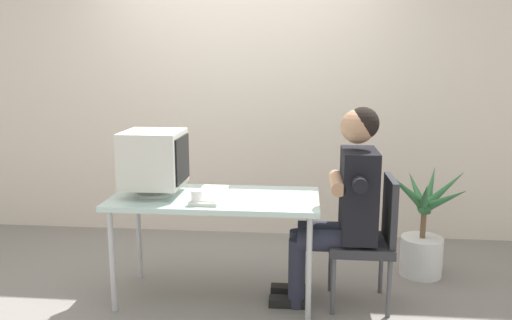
% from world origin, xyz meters
% --- Properties ---
extents(ground_plane, '(12.00, 12.00, 0.00)m').
position_xyz_m(ground_plane, '(0.00, 0.00, 0.00)').
color(ground_plane, gray).
extents(wall_back, '(8.00, 0.10, 3.00)m').
position_xyz_m(wall_back, '(0.30, 1.40, 1.50)').
color(wall_back, beige).
rests_on(wall_back, ground_plane).
extents(desk, '(1.37, 0.65, 0.71)m').
position_xyz_m(desk, '(0.00, 0.00, 0.66)').
color(desk, '#B7B7BC').
rests_on(desk, ground_plane).
extents(crt_monitor, '(0.39, 0.39, 0.43)m').
position_xyz_m(crt_monitor, '(-0.41, -0.00, 0.96)').
color(crt_monitor, silver).
rests_on(crt_monitor, desk).
extents(keyboard, '(0.18, 0.48, 0.03)m').
position_xyz_m(keyboard, '(-0.03, -0.03, 0.73)').
color(keyboard, silver).
rests_on(keyboard, desk).
extents(office_chair, '(0.41, 0.41, 0.87)m').
position_xyz_m(office_chair, '(1.02, -0.01, 0.48)').
color(office_chair, '#4C4C51').
rests_on(office_chair, ground_plane).
extents(person_seated, '(0.68, 0.59, 1.32)m').
position_xyz_m(person_seated, '(0.85, -0.01, 0.72)').
color(person_seated, black).
rests_on(person_seated, ground_plane).
extents(potted_plant, '(0.63, 0.68, 0.83)m').
position_xyz_m(potted_plant, '(1.48, 0.52, 0.35)').
color(potted_plant, silver).
rests_on(potted_plant, ground_plane).
extents(desk_mug, '(0.07, 0.09, 0.09)m').
position_xyz_m(desk_mug, '(-0.08, -0.21, 0.76)').
color(desk_mug, white).
rests_on(desk_mug, desk).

